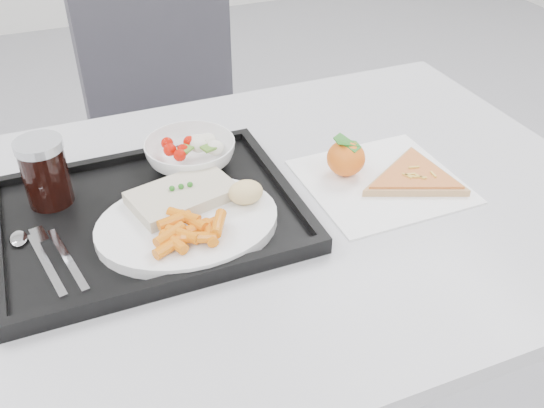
{
  "coord_description": "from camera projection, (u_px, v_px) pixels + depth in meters",
  "views": [
    {
      "loc": [
        -0.25,
        -0.43,
        1.32
      ],
      "look_at": [
        0.04,
        0.27,
        0.77
      ],
      "focal_mm": 40.0,
      "sensor_mm": 36.0,
      "label": 1
    }
  ],
  "objects": [
    {
      "name": "bread_roll",
      "position": [
        246.0,
        192.0,
        0.91
      ],
      "size": [
        0.07,
        0.06,
        0.03
      ],
      "color": "tan",
      "rests_on": "dinner_plate"
    },
    {
      "name": "fish_fillet",
      "position": [
        183.0,
        195.0,
        0.92
      ],
      "size": [
        0.17,
        0.13,
        0.03
      ],
      "color": "beige",
      "rests_on": "dinner_plate"
    },
    {
      "name": "carrot_pile",
      "position": [
        189.0,
        230.0,
        0.84
      ],
      "size": [
        0.12,
        0.09,
        0.03
      ],
      "color": "orange",
      "rests_on": "dinner_plate"
    },
    {
      "name": "salad_bowl",
      "position": [
        190.0,
        154.0,
        1.02
      ],
      "size": [
        0.15,
        0.15,
        0.05
      ],
      "color": "white",
      "rests_on": "tray"
    },
    {
      "name": "chair",
      "position": [
        175.0,
        132.0,
        1.59
      ],
      "size": [
        0.49,
        0.49,
        0.93
      ],
      "color": "#35343C",
      "rests_on": "ground"
    },
    {
      "name": "salad_contents",
      "position": [
        195.0,
        145.0,
        1.02
      ],
      "size": [
        0.1,
        0.07,
        0.02
      ],
      "color": "#B70F03",
      "rests_on": "salad_bowl"
    },
    {
      "name": "table",
      "position": [
        245.0,
        242.0,
        1.0
      ],
      "size": [
        1.2,
        0.8,
        0.75
      ],
      "color": "#B9B9BC",
      "rests_on": "ground"
    },
    {
      "name": "tray",
      "position": [
        149.0,
        216.0,
        0.93
      ],
      "size": [
        0.45,
        0.35,
        0.03
      ],
      "color": "black",
      "rests_on": "table"
    },
    {
      "name": "dinner_plate",
      "position": [
        188.0,
        224.0,
        0.89
      ],
      "size": [
        0.27,
        0.27,
        0.02
      ],
      "color": "white",
      "rests_on": "tray"
    },
    {
      "name": "tangerine",
      "position": [
        346.0,
        158.0,
        1.02
      ],
      "size": [
        0.07,
        0.07,
        0.07
      ],
      "color": "orange",
      "rests_on": "napkin"
    },
    {
      "name": "pizza_slice",
      "position": [
        414.0,
        177.0,
        1.01
      ],
      "size": [
        0.22,
        0.22,
        0.02
      ],
      "color": "tan",
      "rests_on": "napkin"
    },
    {
      "name": "cutlery",
      "position": [
        42.0,
        251.0,
        0.85
      ],
      "size": [
        0.1,
        0.17,
        0.01
      ],
      "color": "silver",
      "rests_on": "tray"
    },
    {
      "name": "napkin",
      "position": [
        381.0,
        181.0,
        1.02
      ],
      "size": [
        0.25,
        0.24,
        0.0
      ],
      "color": "white",
      "rests_on": "table"
    },
    {
      "name": "cola_glass",
      "position": [
        45.0,
        171.0,
        0.92
      ],
      "size": [
        0.07,
        0.07,
        0.11
      ],
      "color": "black",
      "rests_on": "tray"
    }
  ]
}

